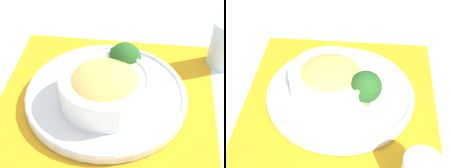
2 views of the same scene
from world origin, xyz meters
TOP-DOWN VIEW (x-y plane):
  - ground_plane at (0.00, 0.00)m, footprint 4.00×4.00m
  - placemat at (0.00, 0.00)m, footprint 0.44×0.42m
  - plate at (0.00, 0.00)m, footprint 0.31×0.31m
  - bowl at (-0.00, -0.02)m, footprint 0.17×0.17m
  - broccoli_floret at (0.03, 0.05)m, footprint 0.06×0.06m
  - carrot_slice_near at (-0.04, 0.06)m, footprint 0.04×0.04m
  - carrot_slice_middle at (-0.06, 0.05)m, footprint 0.04×0.04m
  - water_glass at (0.24, 0.14)m, footprint 0.06×0.06m

SIDE VIEW (x-z plane):
  - ground_plane at x=0.00m, z-range 0.00..0.00m
  - placemat at x=0.00m, z-range 0.00..0.00m
  - plate at x=0.00m, z-range 0.00..0.03m
  - carrot_slice_near at x=-0.04m, z-range 0.02..0.03m
  - carrot_slice_middle at x=-0.06m, z-range 0.02..0.03m
  - water_glass at x=0.24m, z-range -0.01..0.10m
  - bowl at x=0.00m, z-range 0.02..0.09m
  - broccoli_floret at x=0.03m, z-range 0.03..0.11m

